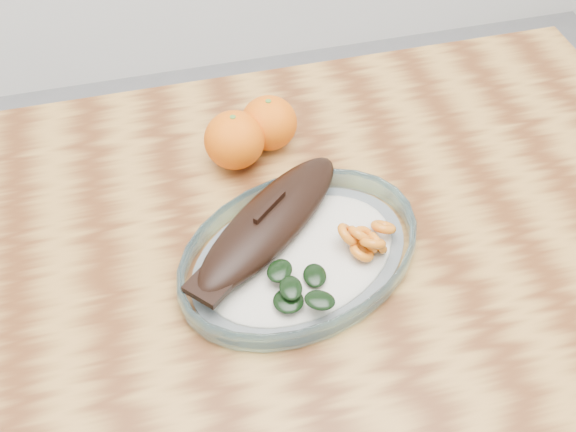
{
  "coord_description": "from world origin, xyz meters",
  "views": [
    {
      "loc": [
        -0.13,
        -0.55,
        1.45
      ],
      "look_at": [
        0.03,
        0.06,
        0.77
      ],
      "focal_mm": 45.0,
      "sensor_mm": 36.0,
      "label": 1
    }
  ],
  "objects_px": {
    "plated_meal": "(298,250)",
    "orange_right": "(234,140)",
    "dining_table": "(278,311)",
    "orange_left": "(269,123)"
  },
  "relations": [
    {
      "from": "dining_table",
      "to": "orange_left",
      "type": "height_order",
      "value": "orange_left"
    },
    {
      "from": "dining_table",
      "to": "orange_left",
      "type": "bearing_deg",
      "value": 78.95
    },
    {
      "from": "dining_table",
      "to": "plated_meal",
      "type": "relative_size",
      "value": 1.59
    },
    {
      "from": "dining_table",
      "to": "orange_left",
      "type": "relative_size",
      "value": 14.93
    },
    {
      "from": "dining_table",
      "to": "plated_meal",
      "type": "height_order",
      "value": "plated_meal"
    },
    {
      "from": "dining_table",
      "to": "orange_left",
      "type": "xyz_separation_m",
      "value": [
        0.04,
        0.22,
        0.14
      ]
    },
    {
      "from": "plated_meal",
      "to": "orange_right",
      "type": "height_order",
      "value": "orange_right"
    },
    {
      "from": "orange_left",
      "to": "orange_right",
      "type": "xyz_separation_m",
      "value": [
        -0.05,
        -0.03,
        0.0
      ]
    },
    {
      "from": "plated_meal",
      "to": "orange_right",
      "type": "relative_size",
      "value": 8.98
    },
    {
      "from": "orange_left",
      "to": "orange_right",
      "type": "bearing_deg",
      "value": -154.81
    }
  ]
}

